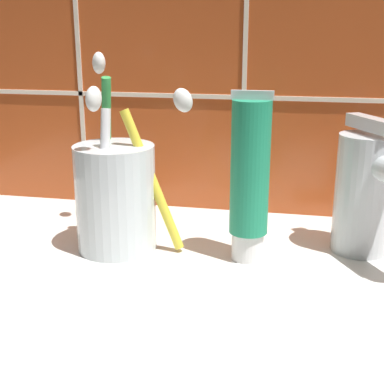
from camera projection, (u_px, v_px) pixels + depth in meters
sink_counter at (193, 289)px, 46.54cm from camera, size 77.37×38.59×2.00cm
tile_wall_backsplash at (229, 52)px, 59.18cm from camera, size 87.37×1.72×40.50cm
toothbrush_cup at (116, 194)px, 51.30cm from camera, size 12.00×10.37×18.73cm
toothpaste_tube at (250, 179)px, 48.11cm from camera, size 3.71×3.53×15.67cm
sink_faucet at (369, 190)px, 49.81cm from camera, size 7.85×11.35×13.03cm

